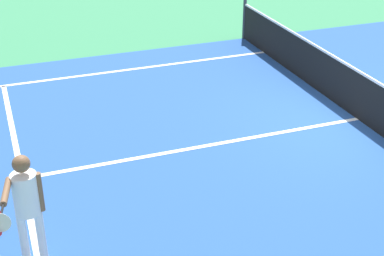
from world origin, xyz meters
name	(u,v)px	position (x,y,z in m)	size (l,w,h in m)	color
ground_plane	(357,119)	(0.00, 0.00, 0.00)	(60.00, 60.00, 0.00)	#337F51
court_surface_inbounds	(357,119)	(0.00, 0.00, 0.00)	(10.62, 24.40, 0.00)	#234C93
line_sideline_left	(25,83)	(-4.11, -5.95, 0.00)	(0.10, 11.89, 0.01)	white
line_service_near	(22,179)	(0.00, -6.40, 0.00)	(8.22, 0.10, 0.01)	white
line_center_service	(206,146)	(0.00, -3.20, 0.00)	(0.10, 6.40, 0.01)	white
net	(361,96)	(0.00, 0.00, 0.49)	(10.76, 0.09, 1.07)	#33383D
player_near	(26,200)	(2.20, -6.44, 0.99)	(1.14, 0.66, 1.60)	white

